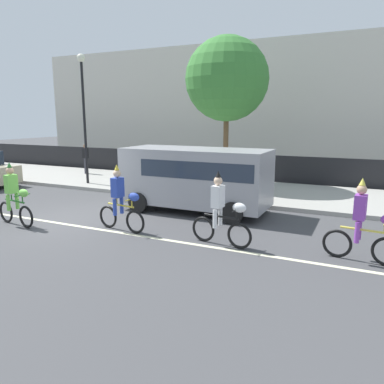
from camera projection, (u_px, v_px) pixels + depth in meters
ground_plane at (70, 219)px, 12.04m from camera, size 80.00×80.00×0.00m
road_centre_line at (58, 223)px, 11.59m from camera, size 36.00×0.14×0.01m
sidewalk_curb at (168, 185)px, 17.79m from camera, size 60.00×5.00×0.15m
fence_line at (193, 165)px, 20.24m from camera, size 40.00×0.08×1.40m
building_backdrop at (240, 108)px, 27.34m from camera, size 28.00×8.00×7.80m
parade_cyclist_lime at (15, 198)px, 11.22m from camera, size 1.71×0.52×1.92m
parade_cyclist_cobalt at (121, 202)px, 10.67m from camera, size 1.71×0.51×1.92m
parade_cyclist_zebra at (222, 213)px, 9.45m from camera, size 1.71×0.51×1.92m
parade_cyclist_purple at (364, 226)px, 8.33m from camera, size 1.72×0.50×1.92m
parked_van_grey at (197, 175)px, 12.81m from camera, size 5.00×2.22×2.18m
street_lamp_post at (83, 100)px, 17.06m from camera, size 0.36×0.36×5.86m
street_tree_near_lamp at (227, 79)px, 16.91m from camera, size 3.79×3.79×6.66m
pedestrian_onlooker at (86, 158)px, 20.66m from camera, size 0.32×0.20×1.62m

